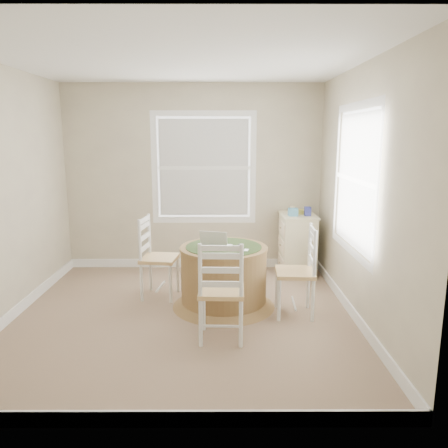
{
  "coord_description": "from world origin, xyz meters",
  "views": [
    {
      "loc": [
        0.42,
        -4.36,
        1.9
      ],
      "look_at": [
        0.43,
        0.45,
        0.92
      ],
      "focal_mm": 35.0,
      "sensor_mm": 36.0,
      "label": 1
    }
  ],
  "objects": [
    {
      "name": "laptop",
      "position": [
        0.34,
        0.28,
        0.72
      ],
      "size": [
        0.36,
        0.34,
        0.21
      ],
      "rotation": [
        0.0,
        0.0,
        2.87
      ],
      "color": "white",
      "rests_on": "round_table"
    },
    {
      "name": "cup_cream",
      "position": [
        1.38,
        1.64,
        0.89
      ],
      "size": [
        0.07,
        0.07,
        0.09
      ],
      "primitive_type": "cylinder",
      "color": "beige",
      "rests_on": "corner_chest"
    },
    {
      "name": "keys",
      "position": [
        0.62,
        0.34,
        0.7
      ],
      "size": [
        0.07,
        0.06,
        0.02
      ],
      "primitive_type": "cube",
      "rotation": [
        0.0,
        0.0,
        -0.2
      ],
      "color": "black",
      "rests_on": "round_table"
    },
    {
      "name": "corner_chest",
      "position": [
        1.44,
        1.48,
        0.42
      ],
      "size": [
        0.49,
        0.64,
        0.84
      ],
      "rotation": [
        0.0,
        0.0,
        0.02
      ],
      "color": "beige",
      "rests_on": "ground"
    },
    {
      "name": "box_yellow",
      "position": [
        1.47,
        1.52,
        0.87
      ],
      "size": [
        0.15,
        0.1,
        0.06
      ],
      "primitive_type": "cube",
      "rotation": [
        0.0,
        0.0,
        0.02
      ],
      "color": "gold",
      "rests_on": "corner_chest"
    },
    {
      "name": "tissue_box",
      "position": [
        1.35,
        1.36,
        0.89
      ],
      "size": [
        0.12,
        0.12,
        0.1
      ],
      "primitive_type": "cube",
      "rotation": [
        0.0,
        0.0,
        0.02
      ],
      "color": "#4F93B5",
      "rests_on": "corner_chest"
    },
    {
      "name": "chair_near",
      "position": [
        0.4,
        -0.5,
        0.47
      ],
      "size": [
        0.43,
        0.41,
        0.95
      ],
      "primitive_type": null,
      "rotation": [
        0.0,
        0.0,
        3.11
      ],
      "color": "white",
      "rests_on": "ground"
    },
    {
      "name": "mouse",
      "position": [
        0.53,
        0.2,
        0.7
      ],
      "size": [
        0.07,
        0.1,
        0.03
      ],
      "primitive_type": "ellipsoid",
      "rotation": [
        0.0,
        0.0,
        -0.2
      ],
      "color": "white",
      "rests_on": "round_table"
    },
    {
      "name": "round_table",
      "position": [
        0.43,
        0.31,
        0.38
      ],
      "size": [
        1.15,
        1.15,
        0.7
      ],
      "rotation": [
        0.0,
        0.0,
        -0.2
      ],
      "color": "olive",
      "rests_on": "ground"
    },
    {
      "name": "phone",
      "position": [
        0.67,
        0.14,
        0.69
      ],
      "size": [
        0.06,
        0.1,
        0.02
      ],
      "primitive_type": "cube",
      "rotation": [
        0.0,
        0.0,
        -0.2
      ],
      "color": "#B7BABF",
      "rests_on": "round_table"
    },
    {
      "name": "box_blue",
      "position": [
        1.56,
        1.37,
        0.9
      ],
      "size": [
        0.08,
        0.08,
        0.12
      ],
      "primitive_type": "cube",
      "rotation": [
        0.0,
        0.0,
        0.02
      ],
      "color": "navy",
      "rests_on": "corner_chest"
    },
    {
      "name": "room",
      "position": [
        0.17,
        0.16,
        1.3
      ],
      "size": [
        3.64,
        3.64,
        2.64
      ],
      "color": "#92775C",
      "rests_on": "ground"
    },
    {
      "name": "chair_right",
      "position": [
        1.18,
        0.07,
        0.47
      ],
      "size": [
        0.42,
        0.44,
        0.95
      ],
      "primitive_type": null,
      "rotation": [
        0.0,
        0.0,
        -1.63
      ],
      "color": "white",
      "rests_on": "ground"
    },
    {
      "name": "chair_left",
      "position": [
        -0.33,
        0.61,
        0.47
      ],
      "size": [
        0.45,
        0.47,
        0.95
      ],
      "primitive_type": null,
      "rotation": [
        0.0,
        0.0,
        1.44
      ],
      "color": "white",
      "rests_on": "ground"
    }
  ]
}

